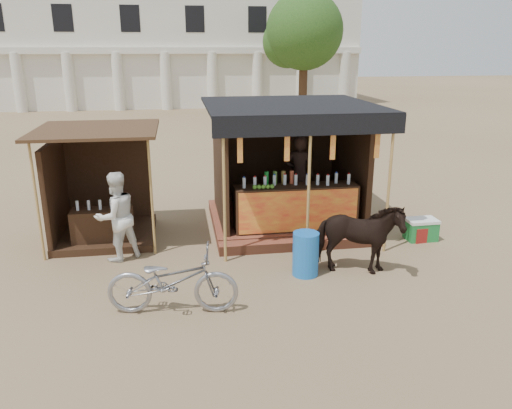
{
  "coord_description": "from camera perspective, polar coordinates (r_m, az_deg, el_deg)",
  "views": [
    {
      "loc": [
        -1.39,
        -7.24,
        3.94
      ],
      "look_at": [
        0.0,
        1.6,
        1.1
      ],
      "focal_mm": 35.0,
      "sensor_mm": 36.0,
      "label": 1
    }
  ],
  "objects": [
    {
      "name": "motorbike",
      "position": [
        7.8,
        -9.51,
        -8.61
      ],
      "size": [
        2.08,
        0.95,
        1.05
      ],
      "primitive_type": "imported",
      "rotation": [
        0.0,
        0.0,
        1.44
      ],
      "color": "gray",
      "rests_on": "ground"
    },
    {
      "name": "cooler",
      "position": [
        11.18,
        18.34,
        -2.7
      ],
      "size": [
        0.65,
        0.45,
        0.46
      ],
      "color": "#1B7C35",
      "rests_on": "ground"
    },
    {
      "name": "bystander",
      "position": [
        9.81,
        -15.67,
        -1.33
      ],
      "size": [
        1.06,
        1.01,
        1.73
      ],
      "primitive_type": "imported",
      "rotation": [
        0.0,
        0.0,
        3.71
      ],
      "color": "white",
      "rests_on": "ground"
    },
    {
      "name": "ground",
      "position": [
        8.36,
        1.73,
        -10.53
      ],
      "size": [
        120.0,
        120.0,
        0.0
      ],
      "primitive_type": "plane",
      "color": "#846B4C",
      "rests_on": "ground"
    },
    {
      "name": "main_stall",
      "position": [
        11.25,
        3.75,
        2.59
      ],
      "size": [
        3.6,
        3.61,
        2.78
      ],
      "color": "brown",
      "rests_on": "ground"
    },
    {
      "name": "red_crate",
      "position": [
        11.16,
        18.27,
        -3.12
      ],
      "size": [
        0.44,
        0.41,
        0.32
      ],
      "primitive_type": "cube",
      "rotation": [
        0.0,
        0.0,
        0.14
      ],
      "color": "maroon",
      "rests_on": "ground"
    },
    {
      "name": "tree",
      "position": [
        30.26,
        5.11,
        18.85
      ],
      "size": [
        4.5,
        4.4,
        7.0
      ],
      "color": "#382314",
      "rests_on": "ground"
    },
    {
      "name": "blue_barrel",
      "position": [
        9.0,
        5.69,
        -5.64
      ],
      "size": [
        0.57,
        0.57,
        0.8
      ],
      "primitive_type": "cylinder",
      "rotation": [
        0.0,
        0.0,
        0.26
      ],
      "color": "blue",
      "rests_on": "ground"
    },
    {
      "name": "secondary_stall",
      "position": [
        11.06,
        -17.81,
        0.53
      ],
      "size": [
        2.4,
        2.4,
        2.38
      ],
      "color": "#331D12",
      "rests_on": "ground"
    },
    {
      "name": "cow",
      "position": [
        9.08,
        11.39,
        -3.81
      ],
      "size": [
        1.75,
        1.17,
        1.35
      ],
      "primitive_type": "imported",
      "rotation": [
        0.0,
        0.0,
        1.28
      ],
      "color": "black",
      "rests_on": "ground"
    },
    {
      "name": "background_building",
      "position": [
        37.19,
        -10.35,
        17.4
      ],
      "size": [
        26.0,
        7.45,
        8.18
      ],
      "color": "silver",
      "rests_on": "ground"
    }
  ]
}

